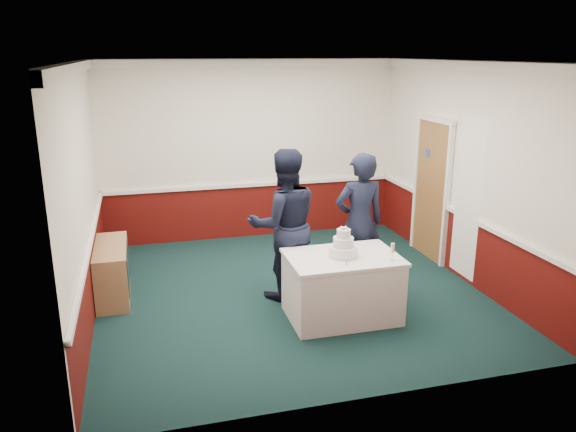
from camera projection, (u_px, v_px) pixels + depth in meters
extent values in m
plane|color=black|center=(290.00, 292.00, 7.55)|extent=(5.00, 5.00, 0.00)
cube|color=white|center=(252.00, 151.00, 9.42)|extent=(5.00, 0.05, 3.00)
cube|color=white|center=(85.00, 196.00, 6.51)|extent=(0.05, 5.00, 3.00)
cube|color=white|center=(463.00, 173.00, 7.73)|extent=(0.05, 5.00, 3.00)
cube|color=white|center=(290.00, 63.00, 6.70)|extent=(5.00, 5.00, 0.05)
cube|color=#500D0A|center=(253.00, 211.00, 9.72)|extent=(5.00, 0.02, 0.90)
cube|color=white|center=(252.00, 185.00, 9.57)|extent=(4.98, 0.05, 0.06)
cube|color=white|center=(250.00, 63.00, 9.00)|extent=(5.00, 0.08, 0.12)
cube|color=olive|center=(431.00, 191.00, 8.60)|extent=(0.05, 0.90, 2.10)
cube|color=#234799|center=(428.00, 153.00, 8.57)|extent=(0.01, 0.12, 0.12)
cube|color=white|center=(468.00, 199.00, 7.57)|extent=(0.02, 0.60, 2.20)
cube|color=#A4774F|center=(112.00, 271.00, 7.33)|extent=(0.40, 1.20, 0.70)
cube|color=black|center=(128.00, 266.00, 7.37)|extent=(0.01, 1.00, 0.50)
cube|color=white|center=(342.00, 288.00, 6.74)|extent=(1.28, 0.88, 0.76)
cube|color=white|center=(343.00, 257.00, 6.63)|extent=(1.32, 0.92, 0.04)
cylinder|color=white|center=(343.00, 251.00, 6.61)|extent=(0.34, 0.34, 0.12)
cylinder|color=silver|center=(343.00, 255.00, 6.62)|extent=(0.35, 0.35, 0.03)
cylinder|color=white|center=(343.00, 242.00, 6.58)|extent=(0.24, 0.24, 0.11)
cylinder|color=silver|center=(343.00, 245.00, 6.59)|extent=(0.25, 0.25, 0.02)
cylinder|color=white|center=(344.00, 233.00, 6.55)|extent=(0.16, 0.16, 0.10)
cylinder|color=silver|center=(344.00, 237.00, 6.56)|extent=(0.17, 0.17, 0.02)
sphere|color=#EDE5C9|center=(344.00, 228.00, 6.53)|extent=(0.03, 0.03, 0.03)
sphere|color=#EDE5C9|center=(346.00, 227.00, 6.55)|extent=(0.03, 0.03, 0.03)
sphere|color=#EDE5C9|center=(341.00, 227.00, 6.54)|extent=(0.03, 0.03, 0.03)
sphere|color=#EDE5C9|center=(346.00, 228.00, 6.51)|extent=(0.03, 0.03, 0.03)
sphere|color=#EDE5C9|center=(342.00, 228.00, 6.51)|extent=(0.03, 0.03, 0.03)
cube|color=silver|center=(347.00, 262.00, 6.43)|extent=(0.10, 0.21, 0.00)
cylinder|color=silver|center=(392.00, 260.00, 6.49)|extent=(0.05, 0.05, 0.01)
cylinder|color=silver|center=(392.00, 256.00, 6.47)|extent=(0.01, 0.01, 0.09)
cylinder|color=silver|center=(393.00, 248.00, 6.45)|extent=(0.04, 0.04, 0.11)
imported|color=black|center=(284.00, 225.00, 7.17)|extent=(0.96, 0.75, 1.96)
imported|color=black|center=(359.00, 223.00, 7.39)|extent=(0.70, 0.47, 1.88)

